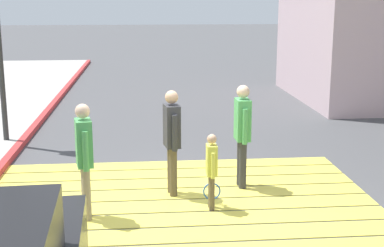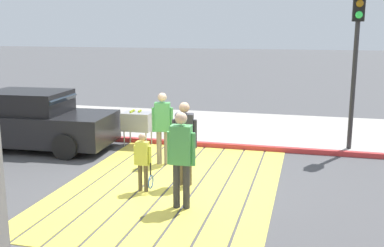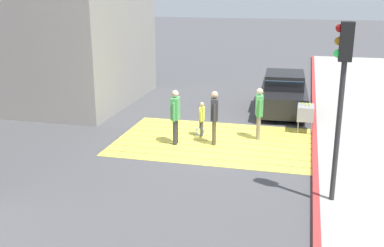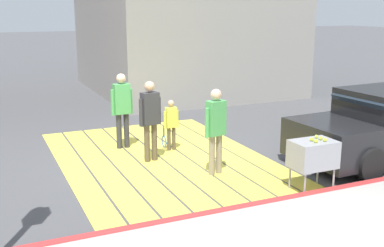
{
  "view_description": "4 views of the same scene",
  "coord_description": "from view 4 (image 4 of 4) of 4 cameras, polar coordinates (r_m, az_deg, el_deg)",
  "views": [
    {
      "loc": [
        -0.52,
        -8.45,
        3.23
      ],
      "look_at": [
        0.33,
        0.96,
        1.06
      ],
      "focal_mm": 51.34,
      "sensor_mm": 36.0,
      "label": 1
    },
    {
      "loc": [
        8.83,
        2.71,
        3.28
      ],
      "look_at": [
        -0.25,
        0.38,
        1.3
      ],
      "focal_mm": 43.07,
      "sensor_mm": 36.0,
      "label": 2
    },
    {
      "loc": [
        -2.79,
        14.27,
        4.97
      ],
      "look_at": [
        0.59,
        0.63,
        0.77
      ],
      "focal_mm": 43.29,
      "sensor_mm": 36.0,
      "label": 3
    },
    {
      "loc": [
        -9.56,
        3.55,
        3.3
      ],
      "look_at": [
        -0.77,
        -0.4,
        0.94
      ],
      "focal_mm": 44.68,
      "sensor_mm": 36.0,
      "label": 4
    }
  ],
  "objects": [
    {
      "name": "pedestrian_adult_side",
      "position": [
        10.3,
        -5.02,
        0.97
      ],
      "size": [
        0.28,
        0.51,
        1.77
      ],
      "color": "brown",
      "rests_on": "ground"
    },
    {
      "name": "tennis_ball_cart",
      "position": [
        8.96,
        14.25,
        -3.58
      ],
      "size": [
        0.56,
        0.8,
        1.02
      ],
      "color": "#99999E",
      "rests_on": "ground"
    },
    {
      "name": "pedestrian_child_with_racket",
      "position": [
        11.14,
        -2.55,
        0.09
      ],
      "size": [
        0.28,
        0.37,
        1.21
      ],
      "color": "brown",
      "rests_on": "ground"
    },
    {
      "name": "pedestrian_adult_lead",
      "position": [
        9.45,
        2.85,
        -0.23
      ],
      "size": [
        0.29,
        0.5,
        1.75
      ],
      "color": "gray",
      "rests_on": "ground"
    },
    {
      "name": "crosswalk_stripes",
      "position": [
        10.71,
        -3.65,
        -4.19
      ],
      "size": [
        6.4,
        4.35,
        0.01
      ],
      "color": "#EAD64C",
      "rests_on": "ground"
    },
    {
      "name": "pedestrian_adult_trailing",
      "position": [
        11.36,
        -8.37,
        2.15
      ],
      "size": [
        0.24,
        0.52,
        1.8
      ],
      "color": "#333338",
      "rests_on": "ground"
    },
    {
      "name": "curb_painted",
      "position": [
        7.93,
        4.8,
        -10.39
      ],
      "size": [
        0.16,
        40.0,
        0.13
      ],
      "primitive_type": "cube",
      "color": "#BC3333",
      "rests_on": "ground"
    },
    {
      "name": "ground_plane",
      "position": [
        10.72,
        -3.65,
        -4.22
      ],
      "size": [
        120.0,
        120.0,
        0.0
      ],
      "primitive_type": "plane",
      "color": "#4C4C4F"
    }
  ]
}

